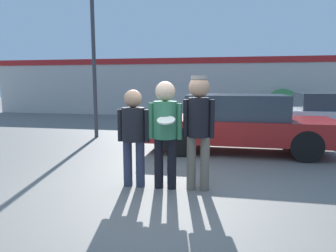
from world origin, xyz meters
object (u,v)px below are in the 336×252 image
at_px(street_lamp, 102,31).
at_px(shrub, 283,105).
at_px(parked_car_far, 336,114).
at_px(person_left, 133,129).
at_px(parked_car_near, 238,123).
at_px(person_right, 199,121).
at_px(person_middle_with_frisbee, 165,124).

height_order(street_lamp, shrub, street_lamp).
bearing_deg(parked_car_far, person_left, -129.86).
bearing_deg(shrub, parked_car_near, -108.20).
height_order(parked_car_near, shrub, shrub).
height_order(person_left, person_right, person_right).
distance_m(person_middle_with_frisbee, shrub, 10.68).
xyz_separation_m(person_left, shrub, (4.13, 10.05, -0.23)).
height_order(person_right, parked_car_far, person_right).
bearing_deg(person_right, parked_car_far, 56.50).
height_order(parked_car_far, street_lamp, street_lamp).
bearing_deg(parked_car_far, parked_car_near, -136.52).
relative_size(person_right, parked_car_near, 0.40).
bearing_deg(street_lamp, parked_car_near, -16.63).
relative_size(person_middle_with_frisbee, street_lamp, 0.33).
xyz_separation_m(person_left, street_lamp, (-2.29, 4.24, 2.36)).
bearing_deg(person_right, street_lamp, 128.59).
xyz_separation_m(person_right, parked_car_near, (0.74, 3.00, -0.39)).
bearing_deg(parked_car_near, street_lamp, 163.37).
distance_m(person_right, parked_car_near, 3.11).
xyz_separation_m(person_left, person_middle_with_frisbee, (0.54, -0.00, 0.10)).
relative_size(person_left, street_lamp, 0.31).
distance_m(person_left, person_right, 1.09).
height_order(person_middle_with_frisbee, person_right, person_right).
xyz_separation_m(parked_car_far, shrub, (-1.03, 3.86, 0.03)).
bearing_deg(person_right, person_middle_with_frisbee, -177.78).
distance_m(parked_car_near, street_lamp, 5.01).
xyz_separation_m(person_left, parked_car_near, (1.82, 3.01, -0.23)).
distance_m(person_middle_with_frisbee, parked_car_far, 7.73).
xyz_separation_m(person_middle_with_frisbee, person_right, (0.54, 0.02, 0.06)).
bearing_deg(person_middle_with_frisbee, person_left, 179.58).
distance_m(parked_car_far, shrub, 4.00).
relative_size(parked_car_far, street_lamp, 0.85).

